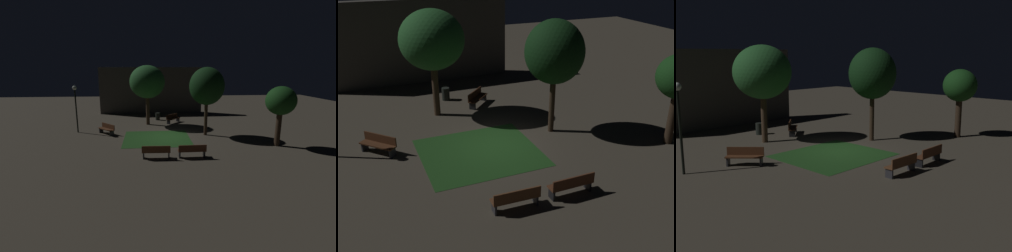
{
  "view_description": "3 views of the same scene",
  "coord_description": "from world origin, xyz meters",
  "views": [
    {
      "loc": [
        -1.6,
        -19.98,
        5.69
      ],
      "look_at": [
        -0.07,
        -0.81,
        1.13
      ],
      "focal_mm": 26.83,
      "sensor_mm": 36.0,
      "label": 1
    },
    {
      "loc": [
        -5.94,
        -15.41,
        8.55
      ],
      "look_at": [
        0.17,
        -0.87,
        1.36
      ],
      "focal_mm": 41.49,
      "sensor_mm": 36.0,
      "label": 2
    },
    {
      "loc": [
        -14.86,
        -14.47,
        5.34
      ],
      "look_at": [
        -0.62,
        -0.85,
        1.6
      ],
      "focal_mm": 41.15,
      "sensor_mm": 36.0,
      "label": 3
    }
  ],
  "objects": [
    {
      "name": "ground_plane",
      "position": [
        0.0,
        0.0,
        0.0
      ],
      "size": [
        60.0,
        60.0,
        0.0
      ],
      "primitive_type": "plane",
      "color": "#4C4438"
    },
    {
      "name": "grass_lawn",
      "position": [
        -0.93,
        -0.36,
        0.01
      ],
      "size": [
        5.34,
        4.86,
        0.01
      ],
      "primitive_type": "cube",
      "color": "#23511E",
      "rests_on": "ground"
    },
    {
      "name": "bench_front_right",
      "position": [
        -1.15,
        -4.94,
        0.48
      ],
      "size": [
        1.81,
        0.54,
        0.88
      ],
      "color": "brown",
      "rests_on": "ground"
    },
    {
      "name": "bench_corner",
      "position": [
        1.15,
        -4.94,
        0.48
      ],
      "size": [
        1.81,
        0.5,
        0.88
      ],
      "color": "brown",
      "rests_on": "ground"
    },
    {
      "name": "bench_lawn_edge",
      "position": [
        -5.19,
        1.39,
        0.48
      ],
      "size": [
        1.58,
        1.64,
        0.88
      ],
      "color": "#512D19",
      "rests_on": "ground"
    },
    {
      "name": "bench_front_left",
      "position": [
        0.92,
        5.43,
        0.48
      ],
      "size": [
        1.58,
        1.64,
        0.88
      ],
      "color": "#422314",
      "rests_on": "ground"
    },
    {
      "name": "tree_lawn_side",
      "position": [
        7.81,
        -2.95,
        3.25
      ],
      "size": [
        2.12,
        2.12,
        4.36
      ],
      "color": "#38281C",
      "rests_on": "ground"
    },
    {
      "name": "tree_back_right",
      "position": [
        -1.65,
        4.84,
        4.22
      ],
      "size": [
        3.44,
        3.44,
        5.84
      ],
      "color": "#423021",
      "rests_on": "ground"
    },
    {
      "name": "tree_right_canopy",
      "position": [
        3.23,
        0.45,
        4.11
      ],
      "size": [
        2.89,
        2.89,
        5.68
      ],
      "color": "#38281C",
      "rests_on": "ground"
    },
    {
      "name": "lamp_post_plaza_east",
      "position": [
        -7.86,
        2.17,
        2.83
      ],
      "size": [
        0.36,
        0.36,
        4.11
      ],
      "color": "black",
      "rests_on": "ground"
    },
    {
      "name": "trash_bin",
      "position": [
        -0.59,
        6.99,
        0.39
      ],
      "size": [
        0.47,
        0.47,
        0.78
      ],
      "primitive_type": "cylinder",
      "color": "black",
      "rests_on": "ground"
    },
    {
      "name": "building_wall_backdrop",
      "position": [
        -1.19,
        11.34,
        2.82
      ],
      "size": [
        12.52,
        0.8,
        5.64
      ],
      "primitive_type": "cube",
      "color": "#4C4742",
      "rests_on": "ground"
    }
  ]
}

